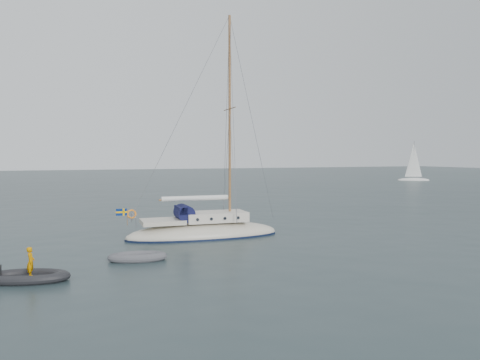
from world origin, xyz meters
name	(u,v)px	position (x,y,z in m)	size (l,w,h in m)	color
ground	(263,240)	(0.00, 0.00, 0.00)	(300.00, 300.00, 0.00)	black
sailboat	(204,220)	(-3.18, 2.39, 1.14)	(10.58, 3.17, 15.07)	beige
dinghy	(138,257)	(-8.28, -2.92, 0.19)	(2.97, 1.34, 0.43)	#535258
rib	(26,276)	(-13.30, -5.13, 0.23)	(3.65, 1.66, 1.48)	black
distant_yacht_b	(414,163)	(57.02, 50.98, 3.72)	(6.56, 3.50, 8.69)	silver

